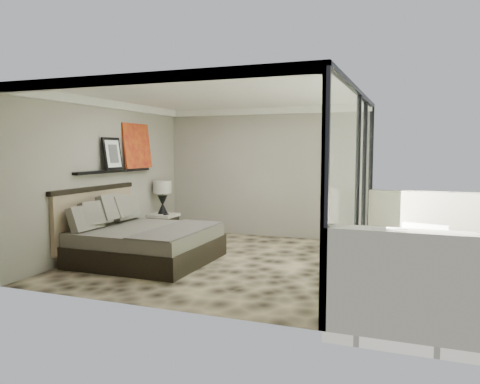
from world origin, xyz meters
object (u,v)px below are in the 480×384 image
(nightstand, at_px, (164,225))
(table_lamp, at_px, (162,193))
(bed, at_px, (142,241))
(ottoman, at_px, (476,255))
(lounger, at_px, (414,255))

(nightstand, relative_size, table_lamp, 0.77)
(bed, bearing_deg, nightstand, 109.96)
(nightstand, distance_m, ottoman, 6.02)
(lounger, bearing_deg, nightstand, -172.86)
(bed, xyz_separation_m, table_lamp, (-0.76, 2.02, 0.62))
(table_lamp, distance_m, ottoman, 6.12)
(lounger, bearing_deg, bed, -148.82)
(nightstand, height_order, lounger, lounger)
(ottoman, distance_m, lounger, 0.93)
(nightstand, xyz_separation_m, table_lamp, (-0.05, 0.05, 0.70))
(table_lamp, xyz_separation_m, lounger, (5.12, -0.75, -0.78))
(ottoman, xyz_separation_m, lounger, (-0.92, -0.14, -0.05))
(bed, distance_m, table_lamp, 2.24)
(lounger, bearing_deg, ottoman, 23.59)
(ottoman, bearing_deg, bed, -165.11)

